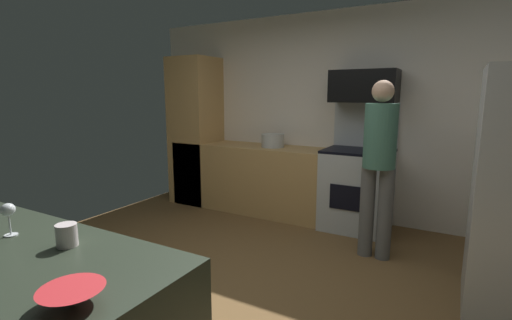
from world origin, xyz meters
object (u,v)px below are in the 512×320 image
object	(u,v)px
mixing_bowl_large	(72,297)
wine_glass_mid	(8,212)
mug_coffee	(67,235)
stock_pot	(273,141)
microwave	(364,86)
oven_range	(357,186)
person_cook	(379,161)

from	to	relation	value
mixing_bowl_large	wine_glass_mid	bearing A→B (deg)	164.44
mug_coffee	wine_glass_mid	bearing A→B (deg)	-170.62
mug_coffee	stock_pot	size ratio (longest dim) A/B	0.35
mug_coffee	stock_pot	xyz separation A→B (m)	(-0.62, 3.30, 0.03)
microwave	oven_range	bearing A→B (deg)	-90.00
microwave	mixing_bowl_large	size ratio (longest dim) A/B	3.51
mixing_bowl_large	wine_glass_mid	world-z (taller)	wine_glass_mid
mixing_bowl_large	stock_pot	size ratio (longest dim) A/B	0.70
mug_coffee	microwave	bearing A→B (deg)	81.57
oven_range	wine_glass_mid	world-z (taller)	oven_range
oven_range	microwave	world-z (taller)	microwave
oven_range	wine_glass_mid	distance (m)	3.49
microwave	stock_pot	bearing A→B (deg)	-175.93
microwave	mixing_bowl_large	distance (m)	3.74
oven_range	person_cook	size ratio (longest dim) A/B	0.87
oven_range	person_cook	bearing A→B (deg)	-63.07
oven_range	mixing_bowl_large	xyz separation A→B (m)	(-0.04, -3.57, 0.42)
microwave	stock_pot	xyz separation A→B (m)	(-1.12, -0.08, -0.69)
microwave	stock_pot	distance (m)	1.32
microwave	stock_pot	world-z (taller)	microwave
microwave	wine_glass_mid	xyz separation A→B (m)	(-0.86, -3.43, -0.65)
person_cook	stock_pot	bearing A→B (deg)	154.31
mixing_bowl_large	stock_pot	world-z (taller)	stock_pot
mug_coffee	stock_pot	world-z (taller)	stock_pot
person_cook	stock_pot	world-z (taller)	person_cook
microwave	mug_coffee	xyz separation A→B (m)	(-0.50, -3.38, -0.72)
wine_glass_mid	mixing_bowl_large	bearing A→B (deg)	-15.56
person_cook	microwave	bearing A→B (deg)	114.36
person_cook	wine_glass_mid	distance (m)	2.91
mixing_bowl_large	mug_coffee	bearing A→B (deg)	148.05
microwave	wine_glass_mid	world-z (taller)	microwave
wine_glass_mid	person_cook	bearing A→B (deg)	65.29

